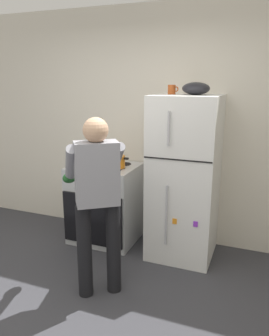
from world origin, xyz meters
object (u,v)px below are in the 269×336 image
stove_range (105,203)px  person_cook (97,191)px  red_pot (115,162)px  mixing_bowl (196,88)px  pepper_mill (90,152)px  refrigerator (184,178)px  coffee_mug (172,89)px

stove_range → person_cook: bearing=-66.9°
red_pot → mixing_bowl: (0.87, 0.05, 0.81)m
person_cook → red_pot: (-0.24, 0.91, 0.04)m
red_pot → mixing_bowl: 1.19m
pepper_mill → mixing_bowl: bearing=-8.6°
pepper_mill → refrigerator: bearing=-9.1°
person_cook → coffee_mug: coffee_mug is taller
person_cook → red_pot: size_ratio=4.96×
red_pot → coffee_mug: 1.01m
refrigerator → stove_range: 1.03m
mixing_bowl → pepper_mill: bearing=171.4°
person_cook → red_pot: person_cook is taller
pepper_mill → red_pot: bearing=-28.5°
refrigerator → red_pot: (-0.79, -0.05, 0.12)m
person_cook → coffee_mug: 1.36m
refrigerator → person_cook: (-0.54, -0.96, 0.09)m
stove_range → red_pot: bearing=-13.9°
mixing_bowl → red_pot: bearing=-176.7°
refrigerator → coffee_mug: 0.94m
person_cook → pepper_mill: size_ratio=8.56×
stove_range → coffee_mug: coffee_mug is taller
refrigerator → pepper_mill: (-1.25, 0.20, 0.15)m
refrigerator → red_pot: refrigerator is taller
refrigerator → person_cook: size_ratio=1.09×
stove_range → pepper_mill: bearing=145.0°
person_cook → coffee_mug: (0.37, 1.01, 0.83)m
pepper_mill → mixing_bowl: size_ratio=0.68×
refrigerator → stove_range: (-0.95, -0.01, -0.41)m
stove_range → coffee_mug: bearing=4.5°
refrigerator → person_cook: refrigerator is taller
person_cook → coffee_mug: size_ratio=14.28×
mixing_bowl → person_cook: bearing=-123.0°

